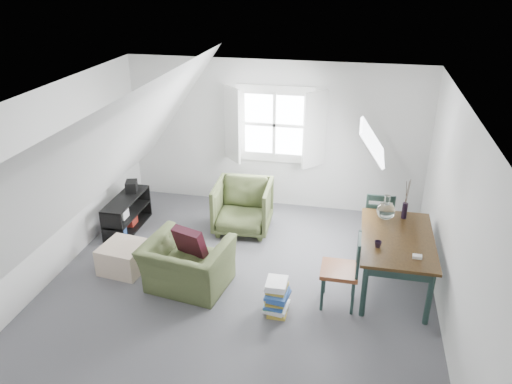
% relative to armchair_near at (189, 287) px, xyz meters
% --- Properties ---
extents(floor, '(5.50, 5.50, 0.00)m').
position_rel_armchair_near_xyz_m(floor, '(0.65, -0.04, 0.00)').
color(floor, '#4B4B50').
rests_on(floor, ground).
extents(ceiling, '(5.50, 5.50, 0.00)m').
position_rel_armchair_near_xyz_m(ceiling, '(0.65, -0.04, 2.50)').
color(ceiling, white).
rests_on(ceiling, wall_back).
extents(wall_back, '(5.00, 0.00, 5.00)m').
position_rel_armchair_near_xyz_m(wall_back, '(0.65, 2.71, 1.25)').
color(wall_back, silver).
rests_on(wall_back, ground).
extents(wall_front, '(5.00, 0.00, 5.00)m').
position_rel_armchair_near_xyz_m(wall_front, '(0.65, -2.79, 1.25)').
color(wall_front, silver).
rests_on(wall_front, ground).
extents(wall_left, '(0.00, 5.50, 5.50)m').
position_rel_armchair_near_xyz_m(wall_left, '(-1.85, -0.04, 1.25)').
color(wall_left, silver).
rests_on(wall_left, ground).
extents(wall_right, '(0.00, 5.50, 5.50)m').
position_rel_armchair_near_xyz_m(wall_right, '(3.15, -0.04, 1.25)').
color(wall_right, silver).
rests_on(wall_right, ground).
extents(slope_left, '(3.19, 5.50, 4.48)m').
position_rel_armchair_near_xyz_m(slope_left, '(-0.90, -0.04, 1.78)').
color(slope_left, white).
rests_on(slope_left, wall_left).
extents(slope_right, '(3.19, 5.50, 4.48)m').
position_rel_armchair_near_xyz_m(slope_right, '(2.20, -0.04, 1.78)').
color(slope_right, white).
rests_on(slope_right, wall_right).
extents(dormer_window, '(1.71, 0.35, 1.30)m').
position_rel_armchair_near_xyz_m(dormer_window, '(0.65, 2.64, 1.45)').
color(dormer_window, white).
rests_on(dormer_window, wall_back).
extents(skylight, '(0.35, 0.75, 0.47)m').
position_rel_armchair_near_xyz_m(skylight, '(2.20, 1.26, 1.75)').
color(skylight, white).
rests_on(skylight, slope_right).
extents(armchair_near, '(1.16, 1.05, 0.67)m').
position_rel_armchair_near_xyz_m(armchair_near, '(0.00, 0.00, 0.00)').
color(armchair_near, '#3F4A26').
rests_on(armchair_near, floor).
extents(armchair_far, '(0.90, 0.92, 0.80)m').
position_rel_armchair_near_xyz_m(armchair_far, '(0.34, 1.67, 0.00)').
color(armchair_far, '#3F4A26').
rests_on(armchair_far, floor).
extents(throw_pillow, '(0.48, 0.37, 0.44)m').
position_rel_armchair_near_xyz_m(throw_pillow, '(-0.00, 0.15, 0.59)').
color(throw_pillow, '#3A0F1B').
rests_on(throw_pillow, armchair_near).
extents(ottoman, '(0.63, 0.63, 0.38)m').
position_rel_armchair_near_xyz_m(ottoman, '(-1.00, 0.22, 0.19)').
color(ottoman, tan).
rests_on(ottoman, floor).
extents(dining_table, '(0.90, 1.50, 0.75)m').
position_rel_armchair_near_xyz_m(dining_table, '(2.61, 0.56, 0.65)').
color(dining_table, black).
rests_on(dining_table, floor).
extents(demijohn, '(0.25, 0.25, 0.35)m').
position_rel_armchair_near_xyz_m(demijohn, '(2.46, 1.01, 0.89)').
color(demijohn, silver).
rests_on(demijohn, dining_table).
extents(vase_twigs, '(0.07, 0.08, 0.56)m').
position_rel_armchair_near_xyz_m(vase_twigs, '(2.71, 1.11, 0.87)').
color(vase_twigs, black).
rests_on(vase_twigs, dining_table).
extents(cup, '(0.11, 0.11, 0.08)m').
position_rel_armchair_near_xyz_m(cup, '(2.36, 0.26, 0.75)').
color(cup, black).
rests_on(cup, dining_table).
extents(paper_box, '(0.11, 0.08, 0.04)m').
position_rel_armchair_near_xyz_m(paper_box, '(2.81, 0.11, 0.77)').
color(paper_box, white).
rests_on(paper_box, dining_table).
extents(dining_chair_far, '(0.45, 0.45, 0.95)m').
position_rel_armchair_near_xyz_m(dining_chair_far, '(2.41, 1.50, 0.50)').
color(dining_chair_far, brown).
rests_on(dining_chair_far, floor).
extents(dining_chair_near, '(0.45, 0.45, 0.96)m').
position_rel_armchair_near_xyz_m(dining_chair_near, '(1.97, 0.07, 0.50)').
color(dining_chair_near, brown).
rests_on(dining_chair_near, floor).
extents(media_shelf, '(0.35, 1.06, 0.54)m').
position_rel_armchair_near_xyz_m(media_shelf, '(-1.46, 1.27, 0.24)').
color(media_shelf, black).
rests_on(media_shelf, floor).
extents(electronics_box, '(0.23, 0.28, 0.19)m').
position_rel_armchair_near_xyz_m(electronics_box, '(-1.46, 1.56, 0.62)').
color(electronics_box, black).
rests_on(electronics_box, media_shelf).
extents(magazine_stack, '(0.32, 0.39, 0.43)m').
position_rel_armchair_near_xyz_m(magazine_stack, '(1.22, -0.27, 0.22)').
color(magazine_stack, '#B29933').
rests_on(magazine_stack, floor).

